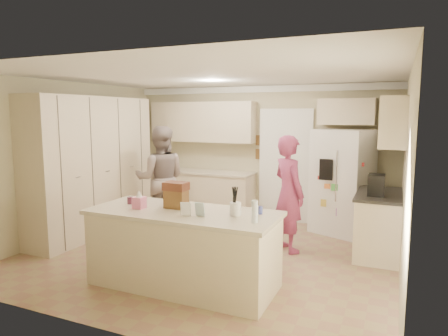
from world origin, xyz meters
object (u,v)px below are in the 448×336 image
at_px(refrigerator, 342,182).
at_px(tissue_box, 139,203).
at_px(utensil_crock, 235,209).
at_px(teen_boy, 161,179).
at_px(coffee_maker, 376,185).
at_px(island_base, 184,250).
at_px(dollhouse_body, 176,199).
at_px(teen_girl, 289,194).

xyz_separation_m(refrigerator, tissue_box, (-2.00, -3.08, 0.10)).
bearing_deg(utensil_crock, teen_boy, 139.60).
bearing_deg(coffee_maker, utensil_crock, -127.12).
bearing_deg(utensil_crock, island_base, -175.60).
height_order(dollhouse_body, teen_girl, teen_girl).
height_order(coffee_maker, utensil_crock, coffee_maker).
bearing_deg(refrigerator, teen_girl, -94.46).
xyz_separation_m(refrigerator, utensil_crock, (-0.80, -2.93, 0.10)).
distance_m(tissue_box, teen_girl, 2.31).
bearing_deg(coffee_maker, dollhouse_body, -140.71).
distance_m(dollhouse_body, teen_girl, 1.92).
height_order(utensil_crock, tissue_box, utensil_crock).
height_order(island_base, dollhouse_body, dollhouse_body).
bearing_deg(refrigerator, dollhouse_body, -96.95).
relative_size(refrigerator, coffee_maker, 6.00).
bearing_deg(tissue_box, coffee_maker, 37.57).
relative_size(tissue_box, teen_girl, 0.08).
bearing_deg(dollhouse_body, teen_boy, 127.28).
bearing_deg(dollhouse_body, tissue_box, -153.43).
relative_size(coffee_maker, tissue_box, 2.14).
bearing_deg(utensil_crock, coffee_maker, 52.88).
bearing_deg(teen_girl, teen_boy, 39.50).
bearing_deg(island_base, coffee_maker, 42.83).
distance_m(teen_boy, teen_girl, 2.35).
height_order(coffee_maker, dollhouse_body, coffee_maker).
distance_m(refrigerator, island_base, 3.35).
bearing_deg(teen_girl, utensil_crock, 126.96).
distance_m(island_base, dollhouse_body, 0.62).
bearing_deg(dollhouse_body, refrigerator, 60.88).
bearing_deg(tissue_box, island_base, 10.30).
bearing_deg(utensil_crock, refrigerator, 74.66).
xyz_separation_m(coffee_maker, utensil_crock, (-1.40, -1.85, -0.07)).
xyz_separation_m(refrigerator, teen_girl, (-0.62, -1.24, -0.02)).
xyz_separation_m(island_base, tissue_box, (-0.55, -0.10, 0.56)).
bearing_deg(island_base, teen_boy, 128.67).
distance_m(refrigerator, coffee_maker, 1.24).
relative_size(tissue_box, dollhouse_body, 0.54).
distance_m(island_base, utensil_crock, 0.86).
xyz_separation_m(coffee_maker, teen_girl, (-1.22, -0.16, -0.19)).
height_order(tissue_box, dollhouse_body, dollhouse_body).
height_order(refrigerator, teen_girl, refrigerator).
distance_m(island_base, teen_girl, 1.98).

